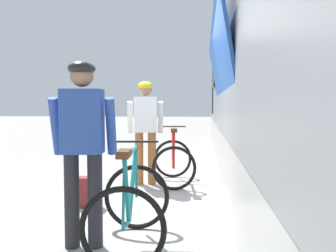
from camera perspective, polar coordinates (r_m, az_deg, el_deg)
ground_plane at (r=5.23m, az=-6.62°, el=-11.66°), size 80.00×80.00×0.00m
train_car at (r=6.38m, az=22.38°, el=8.59°), size 3.19×16.96×3.88m
cyclist_near_in_blue at (r=3.40m, az=-13.63°, el=-1.72°), size 0.64×0.36×1.76m
cyclist_far_in_white at (r=6.02m, az=-3.67°, el=0.47°), size 0.65×0.38×1.76m
bicycle_near_teal at (r=3.42m, az=-6.05°, el=-12.77°), size 0.79×1.12×0.99m
bicycle_far_red at (r=6.14m, az=0.86°, el=-5.59°), size 0.82×1.14×0.99m
backpack_on_platform at (r=4.89m, az=-12.81°, el=-10.38°), size 0.28×0.19×0.40m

